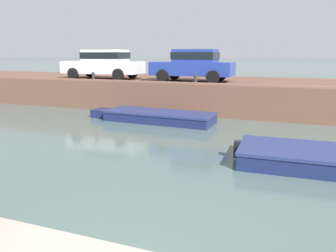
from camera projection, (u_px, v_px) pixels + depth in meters
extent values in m
plane|color=#4C605B|center=(210.00, 159.00, 8.84)|extent=(400.00, 400.00, 0.00)
cube|color=brown|center=(250.00, 95.00, 16.66)|extent=(60.00, 6.00, 1.44)
cube|color=brown|center=(243.00, 85.00, 13.87)|extent=(60.00, 0.24, 0.08)
cube|color=navy|center=(159.00, 118.00, 13.61)|extent=(4.60, 1.72, 0.35)
cube|color=navy|center=(104.00, 113.00, 14.66)|extent=(0.95, 0.87, 0.35)
cube|color=navy|center=(159.00, 113.00, 13.56)|extent=(4.66, 1.78, 0.08)
cube|color=brown|center=(167.00, 115.00, 13.45)|extent=(0.31, 1.36, 0.06)
cube|color=black|center=(237.00, 149.00, 8.74)|extent=(0.17, 0.20, 0.45)
cube|color=white|center=(103.00, 67.00, 17.64)|extent=(4.32, 1.89, 0.64)
cube|color=white|center=(105.00, 55.00, 17.46)|extent=(2.19, 1.59, 0.60)
cube|color=black|center=(105.00, 55.00, 17.46)|extent=(2.28, 1.62, 0.33)
cylinder|color=black|center=(73.00, 74.00, 17.30)|extent=(0.61, 0.21, 0.60)
cylinder|color=black|center=(90.00, 72.00, 18.91)|extent=(0.61, 0.21, 0.60)
cylinder|color=black|center=(118.00, 75.00, 16.51)|extent=(0.61, 0.21, 0.60)
cylinder|color=black|center=(132.00, 73.00, 18.12)|extent=(0.61, 0.21, 0.60)
cube|color=#233893|center=(192.00, 69.00, 15.93)|extent=(3.95, 1.67, 0.64)
cube|color=#233893|center=(196.00, 56.00, 15.74)|extent=(1.97, 1.47, 0.60)
cube|color=black|center=(196.00, 56.00, 15.74)|extent=(2.05, 1.50, 0.33)
cylinder|color=black|center=(163.00, 76.00, 15.63)|extent=(0.60, 0.18, 0.60)
cylinder|color=black|center=(174.00, 74.00, 17.19)|extent=(0.60, 0.18, 0.60)
cylinder|color=black|center=(213.00, 77.00, 14.80)|extent=(0.60, 0.18, 0.60)
cylinder|color=black|center=(220.00, 75.00, 16.36)|extent=(0.60, 0.18, 0.60)
cylinder|color=#2D2B28|center=(93.00, 77.00, 16.52)|extent=(0.14, 0.14, 0.35)
sphere|color=#2D2B28|center=(93.00, 73.00, 16.48)|extent=(0.15, 0.15, 0.15)
cylinder|color=#2D2B28|center=(196.00, 80.00, 14.68)|extent=(0.14, 0.14, 0.35)
sphere|color=#2D2B28|center=(196.00, 76.00, 14.64)|extent=(0.15, 0.15, 0.15)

